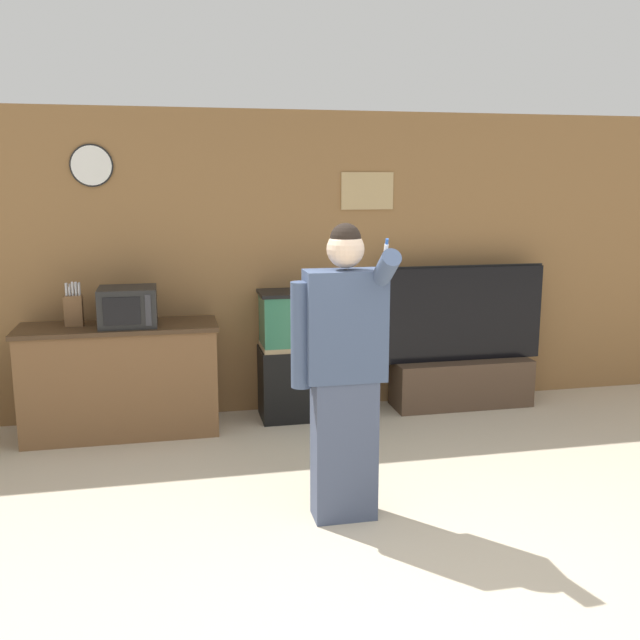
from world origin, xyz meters
TOP-DOWN VIEW (x-y plane):
  - ground_plane at (0.00, 0.00)m, footprint 18.00×18.00m
  - wall_back_paneled at (-0.00, 3.14)m, footprint 10.00×0.08m
  - counter_island at (-1.54, 2.73)m, footprint 1.55×0.55m
  - microwave at (-1.46, 2.70)m, footprint 0.44×0.40m
  - knife_block at (-1.87, 2.79)m, footprint 0.14×0.10m
  - aquarium_on_stand at (0.03, 2.84)m, footprint 0.87×0.41m
  - tv_on_stand at (1.42, 2.85)m, footprint 1.51×0.40m
  - person_standing at (-0.16, 0.95)m, footprint 0.56×0.42m

SIDE VIEW (x-z plane):
  - ground_plane at x=0.00m, z-range 0.00..0.00m
  - tv_on_stand at x=1.42m, z-range -0.27..1.01m
  - counter_island at x=-1.54m, z-range 0.00..0.90m
  - aquarium_on_stand at x=0.03m, z-range 0.00..1.11m
  - person_standing at x=-0.16m, z-range 0.04..1.82m
  - knife_block at x=-1.87m, z-range 0.85..1.20m
  - microwave at x=-1.46m, z-range 0.90..1.20m
  - wall_back_paneled at x=0.00m, z-range 0.00..2.60m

